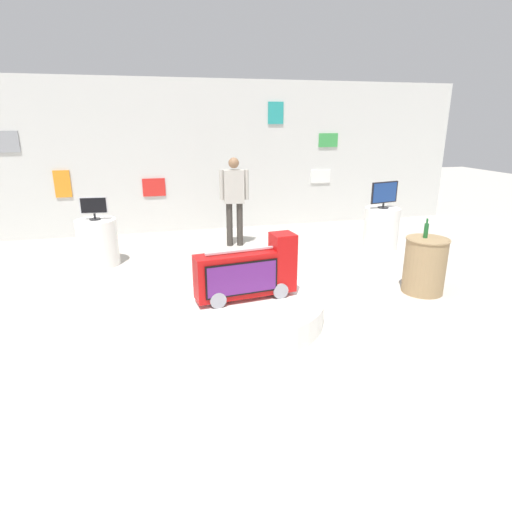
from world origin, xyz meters
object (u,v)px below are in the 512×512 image
novelty_firetruck_tv (248,274)px  display_pedestal_left_rear (98,242)px  shopper_browsing_near_truck (234,195)px  tv_on_left_rear (94,207)px  bottle_on_side_table (426,230)px  tv_on_center_rear (384,194)px  main_display_pedestal (246,309)px  display_pedestal_center_rear (381,228)px  side_table_round (425,265)px

novelty_firetruck_tv → display_pedestal_left_rear: bearing=126.0°
novelty_firetruck_tv → shopper_browsing_near_truck: bearing=81.2°
tv_on_left_rear → bottle_on_side_table: bearing=-27.4°
display_pedestal_left_rear → tv_on_center_rear: size_ratio=1.34×
display_pedestal_left_rear → shopper_browsing_near_truck: 2.61m
tv_on_left_rear → main_display_pedestal: bearing=-54.3°
main_display_pedestal → tv_on_left_rear: size_ratio=4.30×
main_display_pedestal → tv_on_left_rear: tv_on_left_rear is taller
display_pedestal_left_rear → tv_on_center_rear: 5.20m
novelty_firetruck_tv → display_pedestal_center_rear: novelty_firetruck_tv is taller
tv_on_left_rear → side_table_round: 5.24m
novelty_firetruck_tv → tv_on_center_rear: tv_on_center_rear is taller
tv_on_center_rear → side_table_round: (-0.55, -2.13, -0.65)m
shopper_browsing_near_truck → display_pedestal_left_rear: bearing=-166.9°
side_table_round → bottle_on_side_table: (-0.01, 0.05, 0.50)m
novelty_firetruck_tv → shopper_browsing_near_truck: (0.51, 3.29, 0.38)m
main_display_pedestal → side_table_round: side_table_round is taller
display_pedestal_left_rear → display_pedestal_center_rear: same height
tv_on_left_rear → display_pedestal_left_rear: bearing=95.0°
main_display_pedestal → shopper_browsing_near_truck: (0.53, 3.28, 0.85)m
main_display_pedestal → shopper_browsing_near_truck: size_ratio=1.11×
side_table_round → tv_on_left_rear: bearing=152.2°
novelty_firetruck_tv → tv_on_left_rear: (-1.97, 2.70, 0.39)m
display_pedestal_center_rear → bottle_on_side_table: 2.21m
novelty_firetruck_tv → side_table_round: novelty_firetruck_tv is taller
main_display_pedestal → display_pedestal_center_rear: display_pedestal_center_rear is taller
display_pedestal_center_rear → tv_on_left_rear: bearing=176.7°
display_pedestal_left_rear → display_pedestal_center_rear: size_ratio=1.00×
side_table_round → bottle_on_side_table: bottle_on_side_table is taller
display_pedestal_left_rear → novelty_firetruck_tv: bearing=-54.0°
main_display_pedestal → side_table_round: (2.66, 0.27, 0.26)m
display_pedestal_center_rear → novelty_firetruck_tv: bearing=-142.9°
display_pedestal_left_rear → side_table_round: size_ratio=0.99×
tv_on_center_rear → display_pedestal_center_rear: bearing=77.8°
main_display_pedestal → display_pedestal_left_rear: display_pedestal_left_rear is taller
display_pedestal_center_rear → bottle_on_side_table: (-0.56, -2.08, 0.51)m
main_display_pedestal → bottle_on_side_table: 2.77m
main_display_pedestal → novelty_firetruck_tv: 0.47m
novelty_firetruck_tv → side_table_round: size_ratio=1.57×
tv_on_center_rear → tv_on_left_rear: bearing=176.6°
display_pedestal_center_rear → shopper_browsing_near_truck: bearing=161.7°
display_pedestal_left_rear → tv_on_center_rear: (5.15, -0.31, 0.67)m
novelty_firetruck_tv → display_pedestal_left_rear: size_ratio=1.59×
display_pedestal_center_rear → side_table_round: 2.20m
tv_on_center_rear → bottle_on_side_table: tv_on_center_rear is taller
bottle_on_side_table → novelty_firetruck_tv: bearing=-172.9°
tv_on_left_rear → shopper_browsing_near_truck: 2.54m
display_pedestal_left_rear → bottle_on_side_table: size_ratio=2.85×
main_display_pedestal → bottle_on_side_table: size_ratio=6.83×
tv_on_left_rear → novelty_firetruck_tv: bearing=-54.0°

